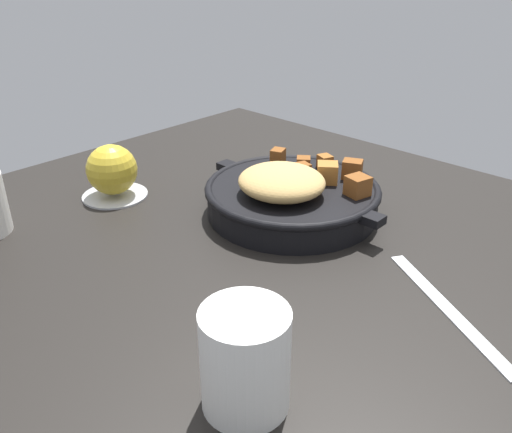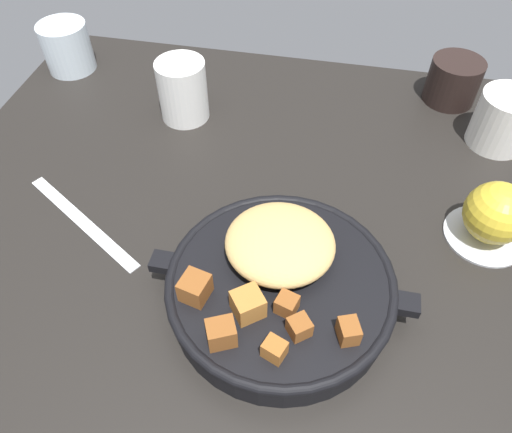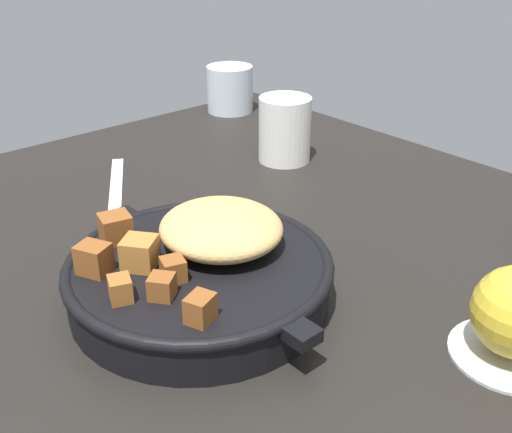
{
  "view_description": "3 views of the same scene",
  "coord_description": "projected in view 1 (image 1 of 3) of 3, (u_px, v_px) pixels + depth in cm",
  "views": [
    {
      "loc": [
        -42.11,
        46.86,
        35.45
      ],
      "look_at": [
        1.32,
        0.77,
        3.23
      ],
      "focal_mm": 37.71,
      "sensor_mm": 36.0,
      "label": 1
    },
    {
      "loc": [
        5.91,
        -37.69,
        48.53
      ],
      "look_at": [
        -1.45,
        -1.86,
        6.43
      ],
      "focal_mm": 34.07,
      "sensor_mm": 36.0,
      "label": 2
    },
    {
      "loc": [
        43.03,
        -36.75,
        34.1
      ],
      "look_at": [
        -0.19,
        1.32,
        4.56
      ],
      "focal_mm": 42.98,
      "sensor_mm": 36.0,
      "label": 3
    }
  ],
  "objects": [
    {
      "name": "red_apple",
      "position": [
        112.0,
        170.0,
        0.82
      ],
      "size": [
        7.77,
        7.77,
        7.77
      ],
      "primitive_type": "sphere",
      "color": "gold",
      "rests_on": "saucer_plate"
    },
    {
      "name": "ground_plane",
      "position": [
        267.0,
        247.0,
        0.73
      ],
      "size": [
        96.92,
        86.48,
        2.4
      ],
      "primitive_type": "cube",
      "color": "black"
    },
    {
      "name": "saucer_plate",
      "position": [
        115.0,
        194.0,
        0.84
      ],
      "size": [
        10.12,
        10.12,
        0.6
      ],
      "primitive_type": "cylinder",
      "color": "#B7BABF",
      "rests_on": "ground_plane"
    },
    {
      "name": "butter_knife",
      "position": [
        447.0,
        308.0,
        0.58
      ],
      "size": [
        20.01,
        13.05,
        0.36
      ],
      "primitive_type": "cube",
      "rotation": [
        0.0,
        0.0,
        -0.55
      ],
      "color": "silver",
      "rests_on": "ground_plane"
    },
    {
      "name": "cast_iron_skillet",
      "position": [
        292.0,
        194.0,
        0.78
      ],
      "size": [
        29.75,
        25.4,
        8.23
      ],
      "color": "black",
      "rests_on": "ground_plane"
    },
    {
      "name": "white_creamer_pitcher",
      "position": [
        245.0,
        360.0,
        0.44
      ],
      "size": [
        7.58,
        7.58,
        9.49
      ],
      "primitive_type": "cylinder",
      "color": "white",
      "rests_on": "ground_plane"
    }
  ]
}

